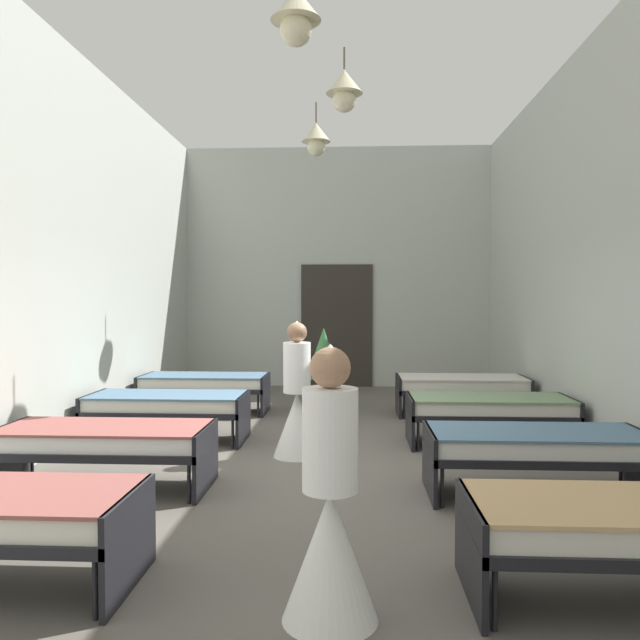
{
  "coord_description": "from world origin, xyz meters",
  "views": [
    {
      "loc": [
        0.32,
        -6.42,
        1.72
      ],
      "look_at": [
        0.0,
        -0.41,
        1.52
      ],
      "focal_mm": 34.84,
      "sensor_mm": 36.0,
      "label": 1
    }
  ],
  "objects_px": {
    "bed_right_row_2": "(489,408)",
    "bed_right_row_1": "(537,446)",
    "bed_right_row_3": "(461,385)",
    "potted_plant": "(324,359)",
    "nurse_mid_aisle": "(330,522)",
    "bed_right_row_0": "(636,526)",
    "bed_left_row_1": "(105,441)",
    "nurse_near_aisle": "(297,408)",
    "bed_left_row_3": "(205,384)",
    "bed_left_row_2": "(167,405)"
  },
  "relations": [
    {
      "from": "bed_right_row_1",
      "to": "bed_left_row_3",
      "type": "relative_size",
      "value": 1.0
    },
    {
      "from": "bed_right_row_3",
      "to": "nurse_near_aisle",
      "type": "bearing_deg",
      "value": -131.07
    },
    {
      "from": "bed_right_row_0",
      "to": "bed_right_row_1",
      "type": "distance_m",
      "value": 1.9
    },
    {
      "from": "bed_left_row_3",
      "to": "bed_right_row_3",
      "type": "bearing_deg",
      "value": 0.0
    },
    {
      "from": "bed_right_row_0",
      "to": "nurse_near_aisle",
      "type": "relative_size",
      "value": 1.28
    },
    {
      "from": "bed_left_row_3",
      "to": "nurse_mid_aisle",
      "type": "bearing_deg",
      "value": -70.44
    },
    {
      "from": "bed_right_row_3",
      "to": "bed_left_row_3",
      "type": "bearing_deg",
      "value": 180.0
    },
    {
      "from": "bed_right_row_3",
      "to": "nurse_mid_aisle",
      "type": "bearing_deg",
      "value": -106.08
    },
    {
      "from": "bed_left_row_2",
      "to": "nurse_mid_aisle",
      "type": "height_order",
      "value": "nurse_mid_aisle"
    },
    {
      "from": "bed_right_row_0",
      "to": "nurse_mid_aisle",
      "type": "distance_m",
      "value": 1.75
    },
    {
      "from": "bed_left_row_1",
      "to": "bed_right_row_3",
      "type": "height_order",
      "value": "same"
    },
    {
      "from": "bed_left_row_3",
      "to": "potted_plant",
      "type": "bearing_deg",
      "value": 10.29
    },
    {
      "from": "bed_left_row_2",
      "to": "potted_plant",
      "type": "relative_size",
      "value": 1.49
    },
    {
      "from": "bed_left_row_2",
      "to": "nurse_near_aisle",
      "type": "distance_m",
      "value": 1.76
    },
    {
      "from": "bed_right_row_0",
      "to": "bed_right_row_1",
      "type": "xyz_separation_m",
      "value": [
        0.0,
        1.9,
        0.0
      ]
    },
    {
      "from": "bed_right_row_3",
      "to": "nurse_mid_aisle",
      "type": "height_order",
      "value": "nurse_mid_aisle"
    },
    {
      "from": "nurse_near_aisle",
      "to": "bed_right_row_0",
      "type": "bearing_deg",
      "value": -167.42
    },
    {
      "from": "bed_right_row_3",
      "to": "bed_left_row_2",
      "type": "bearing_deg",
      "value": -153.77
    },
    {
      "from": "bed_right_row_0",
      "to": "bed_right_row_3",
      "type": "bearing_deg",
      "value": 90.0
    },
    {
      "from": "bed_left_row_3",
      "to": "bed_right_row_3",
      "type": "xyz_separation_m",
      "value": [
        3.86,
        0.0,
        0.0
      ]
    },
    {
      "from": "bed_right_row_2",
      "to": "bed_right_row_1",
      "type": "bearing_deg",
      "value": -90.0
    },
    {
      "from": "nurse_mid_aisle",
      "to": "potted_plant",
      "type": "height_order",
      "value": "nurse_mid_aisle"
    },
    {
      "from": "bed_right_row_0",
      "to": "nurse_near_aisle",
      "type": "distance_m",
      "value": 3.86
    },
    {
      "from": "bed_left_row_1",
      "to": "bed_left_row_2",
      "type": "relative_size",
      "value": 1.0
    },
    {
      "from": "bed_right_row_1",
      "to": "bed_left_row_3",
      "type": "xyz_separation_m",
      "value": [
        -3.86,
        3.8,
        0.0
      ]
    },
    {
      "from": "bed_right_row_2",
      "to": "nurse_mid_aisle",
      "type": "relative_size",
      "value": 1.28
    },
    {
      "from": "nurse_mid_aisle",
      "to": "nurse_near_aisle",
      "type": "bearing_deg",
      "value": 134.33
    },
    {
      "from": "bed_right_row_3",
      "to": "nurse_near_aisle",
      "type": "distance_m",
      "value": 3.38
    },
    {
      "from": "bed_right_row_1",
      "to": "bed_right_row_2",
      "type": "bearing_deg",
      "value": 90.0
    },
    {
      "from": "bed_right_row_2",
      "to": "nurse_near_aisle",
      "type": "height_order",
      "value": "nurse_near_aisle"
    },
    {
      "from": "nurse_near_aisle",
      "to": "nurse_mid_aisle",
      "type": "xyz_separation_m",
      "value": [
        0.49,
        -3.45,
        0.0
      ]
    },
    {
      "from": "bed_right_row_1",
      "to": "nurse_near_aisle",
      "type": "distance_m",
      "value": 2.55
    },
    {
      "from": "bed_left_row_1",
      "to": "bed_right_row_2",
      "type": "xyz_separation_m",
      "value": [
        3.86,
        1.9,
        0.0
      ]
    },
    {
      "from": "bed_right_row_3",
      "to": "nurse_near_aisle",
      "type": "relative_size",
      "value": 1.28
    },
    {
      "from": "potted_plant",
      "to": "bed_left_row_3",
      "type": "bearing_deg",
      "value": -169.71
    },
    {
      "from": "bed_left_row_2",
      "to": "bed_left_row_1",
      "type": "bearing_deg",
      "value": -90.0
    },
    {
      "from": "bed_right_row_1",
      "to": "bed_left_row_3",
      "type": "bearing_deg",
      "value": 135.42
    },
    {
      "from": "bed_right_row_0",
      "to": "nurse_near_aisle",
      "type": "xyz_separation_m",
      "value": [
        -2.22,
        3.15,
        0.09
      ]
    },
    {
      "from": "bed_right_row_3",
      "to": "potted_plant",
      "type": "xyz_separation_m",
      "value": [
        -2.06,
        0.33,
        0.36
      ]
    },
    {
      "from": "bed_right_row_0",
      "to": "potted_plant",
      "type": "relative_size",
      "value": 1.49
    },
    {
      "from": "nurse_near_aisle",
      "to": "bed_right_row_2",
      "type": "bearing_deg",
      "value": -96.31
    },
    {
      "from": "nurse_mid_aisle",
      "to": "bed_right_row_0",
      "type": "bearing_deg",
      "value": 45.82
    },
    {
      "from": "bed_right_row_2",
      "to": "nurse_mid_aisle",
      "type": "xyz_separation_m",
      "value": [
        -1.73,
        -4.09,
        0.09
      ]
    },
    {
      "from": "bed_right_row_2",
      "to": "nurse_near_aisle",
      "type": "bearing_deg",
      "value": -163.77
    },
    {
      "from": "bed_right_row_0",
      "to": "bed_left_row_1",
      "type": "bearing_deg",
      "value": 153.77
    },
    {
      "from": "bed_left_row_1",
      "to": "bed_right_row_2",
      "type": "height_order",
      "value": "same"
    },
    {
      "from": "bed_right_row_0",
      "to": "bed_right_row_1",
      "type": "relative_size",
      "value": 1.0
    },
    {
      "from": "bed_left_row_1",
      "to": "bed_right_row_3",
      "type": "relative_size",
      "value": 1.0
    },
    {
      "from": "nurse_near_aisle",
      "to": "bed_right_row_1",
      "type": "bearing_deg",
      "value": -142.02
    },
    {
      "from": "bed_left_row_2",
      "to": "nurse_near_aisle",
      "type": "relative_size",
      "value": 1.28
    }
  ]
}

